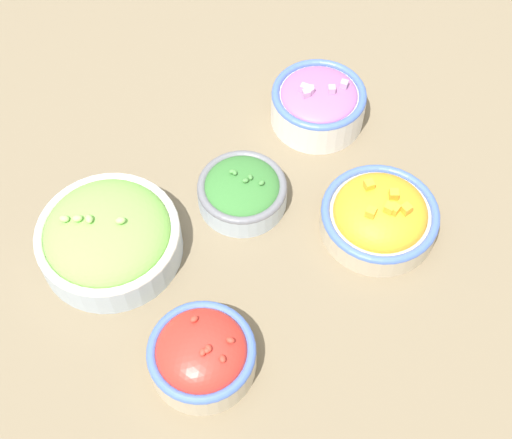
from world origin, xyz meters
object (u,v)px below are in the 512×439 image
at_px(bowl_squash, 380,216).
at_px(bowl_broccoli, 242,190).
at_px(bowl_lettuce, 108,236).
at_px(bowl_red_onion, 318,103).
at_px(bowl_cherry_tomatoes, 202,354).

bearing_deg(bowl_squash, bowl_broccoli, 125.35).
distance_m(bowl_lettuce, bowl_red_onion, 0.37).
relative_size(bowl_broccoli, bowl_squash, 0.78).
distance_m(bowl_lettuce, bowl_cherry_tomatoes, 0.21).
height_order(bowl_squash, bowl_red_onion, bowl_squash).
xyz_separation_m(bowl_lettuce, bowl_red_onion, (0.37, -0.01, -0.00)).
bearing_deg(bowl_squash, bowl_cherry_tomatoes, 179.24).
xyz_separation_m(bowl_broccoli, bowl_lettuce, (-0.19, 0.06, 0.01)).
height_order(bowl_red_onion, bowl_cherry_tomatoes, bowl_red_onion).
xyz_separation_m(bowl_broccoli, bowl_cherry_tomatoes, (-0.20, -0.15, 0.01)).
distance_m(bowl_red_onion, bowl_cherry_tomatoes, 0.43).
relative_size(bowl_red_onion, bowl_cherry_tomatoes, 1.07).
bearing_deg(bowl_broccoli, bowl_squash, -54.65).
distance_m(bowl_squash, bowl_lettuce, 0.37).
xyz_separation_m(bowl_red_onion, bowl_cherry_tomatoes, (-0.38, -0.19, -0.00)).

